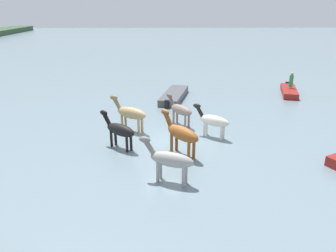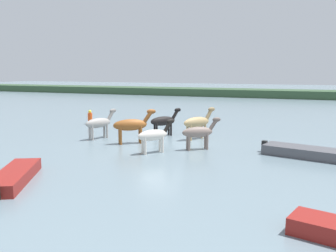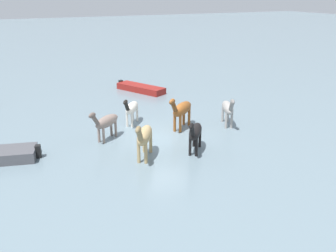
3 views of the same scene
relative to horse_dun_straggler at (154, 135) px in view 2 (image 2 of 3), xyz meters
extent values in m
plane|color=slate|center=(-0.75, 2.49, -0.96)|extent=(187.64, 187.64, 0.00)
cube|color=#324C31|center=(-0.75, 43.12, -0.96)|extent=(168.87, 6.00, 2.40)
ellipsoid|color=silver|center=(-0.05, -0.06, 0.01)|extent=(1.46, 1.71, 0.59)
cylinder|color=silver|center=(0.15, 0.44, -0.48)|extent=(0.13, 0.13, 0.97)
cylinder|color=silver|center=(0.38, 0.27, -0.48)|extent=(0.13, 0.13, 0.97)
cylinder|color=silver|center=(-0.48, -0.40, -0.48)|extent=(0.13, 0.13, 0.97)
cylinder|color=silver|center=(-0.25, -0.57, -0.48)|extent=(0.13, 0.13, 0.97)
cylinder|color=black|center=(0.51, 0.68, 0.39)|extent=(0.48, 0.55, 0.64)
ellipsoid|color=black|center=(0.62, 0.83, 0.65)|extent=(0.45, 0.50, 0.26)
ellipsoid|color=brown|center=(-2.30, 1.80, 0.17)|extent=(1.96, 1.75, 0.69)
cylinder|color=brown|center=(-1.93, 2.31, -0.39)|extent=(0.15, 0.15, 1.13)
cylinder|color=brown|center=(-1.72, 2.05, -0.39)|extent=(0.15, 0.15, 1.13)
cylinder|color=brown|center=(-2.88, 1.54, -0.39)|extent=(0.15, 0.15, 1.13)
cylinder|color=brown|center=(-2.67, 1.28, -0.39)|extent=(0.15, 0.15, 1.13)
cylinder|color=brown|center=(-1.46, 2.48, 0.61)|extent=(0.63, 0.58, 0.75)
ellipsoid|color=brown|center=(-1.29, 2.61, 0.92)|extent=(0.58, 0.53, 0.30)
ellipsoid|color=black|center=(-1.43, 4.84, 0.05)|extent=(1.55, 1.76, 0.61)
cylinder|color=black|center=(-1.21, 5.36, -0.46)|extent=(0.13, 0.13, 1.00)
cylinder|color=black|center=(-0.98, 5.18, -0.46)|extent=(0.13, 0.13, 1.00)
cylinder|color=black|center=(-1.89, 4.50, -0.46)|extent=(0.13, 0.13, 1.00)
cylinder|color=black|center=(-1.65, 4.32, -0.46)|extent=(0.13, 0.13, 1.00)
cylinder|color=black|center=(-0.84, 5.60, 0.44)|extent=(0.51, 0.57, 0.67)
ellipsoid|color=black|center=(-0.72, 5.75, 0.72)|extent=(0.47, 0.52, 0.27)
ellipsoid|color=tan|center=(0.99, 4.49, 0.14)|extent=(1.57, 1.98, 0.67)
cylinder|color=tan|center=(1.18, 5.07, -0.41)|extent=(0.15, 0.15, 1.10)
cylinder|color=tan|center=(1.45, 4.90, -0.41)|extent=(0.15, 0.15, 1.10)
cylinder|color=tan|center=(0.53, 4.08, -0.41)|extent=(0.15, 0.15, 1.10)
cylinder|color=tan|center=(0.80, 3.90, -0.41)|extent=(0.15, 0.15, 1.10)
cylinder|color=olive|center=(1.56, 5.37, 0.57)|extent=(0.52, 0.63, 0.73)
ellipsoid|color=olive|center=(1.68, 5.55, 0.87)|extent=(0.49, 0.58, 0.29)
ellipsoid|color=#9E9993|center=(-4.86, 2.39, 0.07)|extent=(1.23, 1.93, 0.63)
cylinder|color=#9E9993|center=(-4.78, 2.97, -0.44)|extent=(0.14, 0.14, 1.03)
cylinder|color=#9E9993|center=(-4.51, 2.85, -0.44)|extent=(0.14, 0.14, 1.03)
cylinder|color=#9E9993|center=(-5.22, 1.94, -0.44)|extent=(0.14, 0.14, 1.03)
cylinder|color=#9E9993|center=(-4.94, 1.82, -0.44)|extent=(0.14, 0.14, 1.03)
cylinder|color=slate|center=(-4.48, 3.30, 0.47)|extent=(0.42, 0.61, 0.68)
ellipsoid|color=slate|center=(-4.40, 3.48, 0.76)|extent=(0.40, 0.55, 0.27)
ellipsoid|color=gray|center=(1.90, 1.61, 0.02)|extent=(1.72, 1.50, 0.60)
cylinder|color=gray|center=(2.23, 2.05, -0.47)|extent=(0.13, 0.13, 0.98)
cylinder|color=gray|center=(2.41, 1.83, -0.47)|extent=(0.13, 0.13, 0.98)
cylinder|color=gray|center=(1.40, 1.40, -0.47)|extent=(0.13, 0.13, 0.98)
cylinder|color=gray|center=(1.57, 1.17, -0.47)|extent=(0.13, 0.13, 0.98)
cylinder|color=#63544C|center=(2.64, 2.19, 0.41)|extent=(0.55, 0.49, 0.65)
ellipsoid|color=#63544C|center=(2.79, 2.31, 0.67)|extent=(0.51, 0.46, 0.26)
cube|color=#4C4C51|center=(7.95, 1.79, -0.78)|extent=(5.20, 2.56, 0.65)
cube|color=black|center=(5.42, 2.41, -0.71)|extent=(0.30, 0.33, 0.70)
cube|color=maroon|center=(-3.12, -6.63, -0.80)|extent=(2.83, 4.09, 0.62)
cylinder|color=#E54C19|center=(-8.98, 7.78, -0.51)|extent=(0.36, 0.36, 0.90)
sphere|color=yellow|center=(-8.98, 7.78, 0.06)|extent=(0.24, 0.24, 0.24)
camera|label=1|loc=(-16.68, 2.80, 5.88)|focal=34.95mm
camera|label=2|loc=(7.50, -17.44, 3.42)|focal=39.21mm
camera|label=3|loc=(6.63, 18.98, 6.28)|focal=39.65mm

